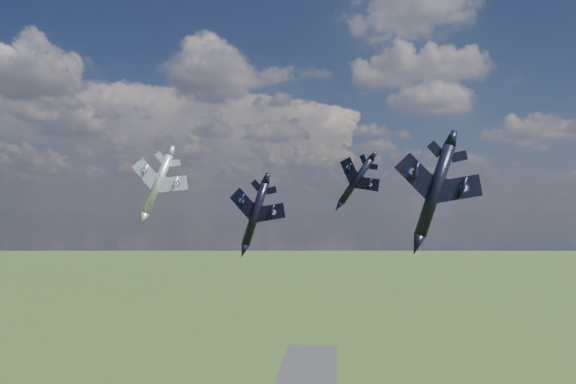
# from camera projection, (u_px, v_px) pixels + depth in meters

# --- Properties ---
(jet_lead_navy) EXTENTS (13.18, 15.92, 5.96)m
(jet_lead_navy) POSITION_uv_depth(u_px,v_px,m) (255.00, 214.00, 87.57)
(jet_lead_navy) COLOR black
(jet_right_navy) EXTENTS (10.69, 14.09, 5.81)m
(jet_right_navy) POSITION_uv_depth(u_px,v_px,m) (435.00, 190.00, 59.18)
(jet_right_navy) COLOR black
(jet_high_navy) EXTENTS (13.08, 14.98, 7.46)m
(jet_high_navy) POSITION_uv_depth(u_px,v_px,m) (356.00, 181.00, 96.44)
(jet_high_navy) COLOR black
(jet_left_silver) EXTENTS (13.33, 16.32, 6.71)m
(jet_left_silver) POSITION_uv_depth(u_px,v_px,m) (157.00, 184.00, 94.80)
(jet_left_silver) COLOR gray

